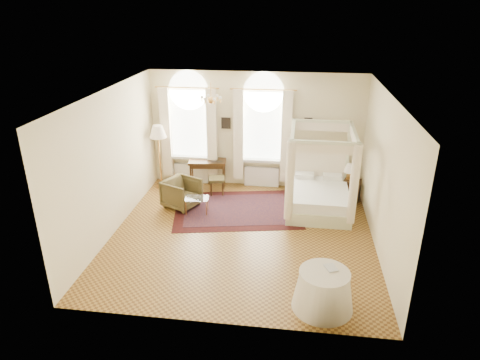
# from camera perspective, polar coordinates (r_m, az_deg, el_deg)

# --- Properties ---
(ground) EXTENTS (6.00, 6.00, 0.00)m
(ground) POSITION_cam_1_polar(r_m,az_deg,el_deg) (10.07, 0.28, -7.29)
(ground) COLOR olive
(ground) RESTS_ON ground
(room_walls) EXTENTS (6.00, 6.00, 6.00)m
(room_walls) POSITION_cam_1_polar(r_m,az_deg,el_deg) (9.24, 0.31, 3.39)
(room_walls) COLOR #F7E5BC
(room_walls) RESTS_ON ground
(window_left) EXTENTS (1.62, 0.27, 3.29)m
(window_left) POSITION_cam_1_polar(r_m,az_deg,el_deg) (12.42, -6.75, 5.99)
(window_left) COLOR silver
(window_left) RESTS_ON room_walls
(window_right) EXTENTS (1.62, 0.27, 3.29)m
(window_right) POSITION_cam_1_polar(r_m,az_deg,el_deg) (12.09, 3.00, 5.64)
(window_right) COLOR silver
(window_right) RESTS_ON room_walls
(chandelier) EXTENTS (0.51, 0.45, 0.50)m
(chandelier) POSITION_cam_1_polar(r_m,az_deg,el_deg) (10.27, -3.88, 10.71)
(chandelier) COLOR #CA9043
(chandelier) RESTS_ON room_walls
(wall_pictures) EXTENTS (2.54, 0.03, 0.39)m
(wall_pictures) POSITION_cam_1_polar(r_m,az_deg,el_deg) (12.08, 2.54, 7.62)
(wall_pictures) COLOR black
(wall_pictures) RESTS_ON room_walls
(canopy_bed) EXTENTS (1.67, 2.04, 2.17)m
(canopy_bed) POSITION_cam_1_polar(r_m,az_deg,el_deg) (11.15, 10.44, -1.72)
(canopy_bed) COLOR beige
(canopy_bed) RESTS_ON ground
(nightstand) EXTENTS (0.52, 0.50, 0.60)m
(nightstand) POSITION_cam_1_polar(r_m,az_deg,el_deg) (11.98, 14.62, -1.33)
(nightstand) COLOR #3A2410
(nightstand) RESTS_ON ground
(nightstand_lamp) EXTENTS (0.29, 0.29, 0.42)m
(nightstand_lamp) POSITION_cam_1_polar(r_m,az_deg,el_deg) (11.83, 14.39, 1.41)
(nightstand_lamp) COLOR #CA9043
(nightstand_lamp) RESTS_ON nightstand
(writing_desk) EXTENTS (1.12, 0.67, 0.80)m
(writing_desk) POSITION_cam_1_polar(r_m,az_deg,el_deg) (12.40, -4.35, 2.12)
(writing_desk) COLOR #3A2410
(writing_desk) RESTS_ON ground
(laptop) EXTENTS (0.36, 0.25, 0.03)m
(laptop) POSITION_cam_1_polar(r_m,az_deg,el_deg) (12.23, -3.14, 2.50)
(laptop) COLOR black
(laptop) RESTS_ON writing_desk
(stool) EXTENTS (0.50, 0.50, 0.49)m
(stool) POSITION_cam_1_polar(r_m,az_deg,el_deg) (11.97, -3.11, -0.05)
(stool) COLOR #3F351B
(stool) RESTS_ON ground
(armchair) EXTENTS (1.11, 1.09, 0.76)m
(armchair) POSITION_cam_1_polar(r_m,az_deg,el_deg) (11.33, -7.77, -1.76)
(armchair) COLOR #453A1D
(armchair) RESTS_ON ground
(coffee_table) EXTENTS (0.64, 0.48, 0.41)m
(coffee_table) POSITION_cam_1_polar(r_m,az_deg,el_deg) (10.97, -5.79, -2.58)
(coffee_table) COLOR white
(coffee_table) RESTS_ON ground
(floor_lamp) EXTENTS (0.48, 0.48, 1.85)m
(floor_lamp) POSITION_cam_1_polar(r_m,az_deg,el_deg) (12.24, -10.88, 5.94)
(floor_lamp) COLOR #CA9043
(floor_lamp) RESTS_ON ground
(oriental_rug) EXTENTS (3.58, 2.86, 0.01)m
(oriental_rug) POSITION_cam_1_polar(r_m,az_deg,el_deg) (11.20, -0.43, -3.95)
(oriental_rug) COLOR #40100F
(oriental_rug) RESTS_ON ground
(side_table) EXTENTS (1.09, 1.09, 0.74)m
(side_table) POSITION_cam_1_polar(r_m,az_deg,el_deg) (7.88, 11.04, -14.21)
(side_table) COLOR silver
(side_table) RESTS_ON ground
(book) EXTENTS (0.27, 0.30, 0.02)m
(book) POSITION_cam_1_polar(r_m,az_deg,el_deg) (7.73, 11.39, -11.51)
(book) COLOR black
(book) RESTS_ON side_table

